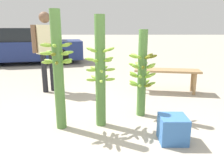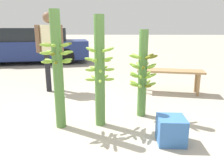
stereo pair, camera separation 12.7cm
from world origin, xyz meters
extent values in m
plane|color=#A89E8C|center=(0.00, 0.00, 0.00)|extent=(80.00, 80.00, 0.00)
cylinder|color=#4C7A38|center=(-0.57, 0.06, 0.79)|extent=(0.14, 0.14, 1.58)
ellipsoid|color=#5D6216|center=(-0.69, 0.12, 1.14)|extent=(0.16, 0.11, 0.06)
ellipsoid|color=#84B238|center=(-0.69, -0.02, 1.14)|extent=(0.15, 0.12, 0.06)
ellipsoid|color=#84B238|center=(-0.56, -0.08, 1.14)|extent=(0.05, 0.16, 0.06)
ellipsoid|color=#84B238|center=(-0.45, 0.00, 1.14)|extent=(0.16, 0.11, 0.06)
ellipsoid|color=#5D6216|center=(-0.45, 0.13, 1.14)|extent=(0.15, 0.12, 0.06)
ellipsoid|color=#84B238|center=(-0.58, 0.20, 1.14)|extent=(0.05, 0.16, 0.06)
ellipsoid|color=#84B238|center=(-0.44, 0.12, 1.04)|extent=(0.16, 0.10, 0.05)
ellipsoid|color=#5D6216|center=(-0.56, 0.20, 1.04)|extent=(0.06, 0.16, 0.05)
ellipsoid|color=#84B238|center=(-0.68, 0.14, 1.04)|extent=(0.15, 0.12, 0.05)
ellipsoid|color=#84B238|center=(-0.70, 0.00, 1.04)|extent=(0.16, 0.10, 0.05)
ellipsoid|color=#5D6216|center=(-0.58, -0.08, 1.04)|extent=(0.06, 0.16, 0.05)
ellipsoid|color=#84B238|center=(-0.46, -0.02, 1.04)|extent=(0.15, 0.12, 0.05)
ellipsoid|color=#5D6216|center=(-0.55, -0.08, 0.93)|extent=(0.06, 0.16, 0.05)
ellipsoid|color=#84B238|center=(-0.44, 0.01, 0.93)|extent=(0.16, 0.10, 0.05)
ellipsoid|color=#84B238|center=(-0.46, 0.14, 0.93)|extent=(0.15, 0.13, 0.05)
ellipsoid|color=#84B238|center=(-0.59, 0.20, 0.93)|extent=(0.06, 0.16, 0.05)
ellipsoid|color=#84B238|center=(-0.70, 0.11, 0.93)|extent=(0.16, 0.10, 0.05)
ellipsoid|color=#84B238|center=(-0.68, -0.03, 0.93)|extent=(0.15, 0.13, 0.05)
cylinder|color=#4C7A38|center=(-0.02, 0.15, 0.76)|extent=(0.14, 0.14, 1.52)
ellipsoid|color=#84B238|center=(0.11, 0.19, 1.07)|extent=(0.15, 0.08, 0.08)
ellipsoid|color=#84B238|center=(-0.02, 0.29, 1.07)|extent=(0.04, 0.15, 0.08)
ellipsoid|color=#84B238|center=(-0.15, 0.20, 1.07)|extent=(0.15, 0.09, 0.08)
ellipsoid|color=#84B238|center=(-0.10, 0.04, 1.07)|extent=(0.12, 0.14, 0.08)
ellipsoid|color=#84B238|center=(0.05, 0.04, 1.07)|extent=(0.12, 0.14, 0.08)
ellipsoid|color=#84B238|center=(-0.05, 0.28, 0.94)|extent=(0.07, 0.15, 0.06)
ellipsoid|color=#84B238|center=(-0.16, 0.16, 0.94)|extent=(0.15, 0.05, 0.06)
ellipsoid|color=#84B238|center=(-0.08, 0.03, 0.94)|extent=(0.09, 0.15, 0.06)
ellipsoid|color=#84B238|center=(0.08, 0.06, 0.94)|extent=(0.14, 0.13, 0.06)
ellipsoid|color=#84B238|center=(0.09, 0.22, 0.94)|extent=(0.15, 0.11, 0.06)
ellipsoid|color=#84B238|center=(-0.14, 0.09, 0.81)|extent=(0.15, 0.10, 0.06)
ellipsoid|color=#84B238|center=(0.00, 0.02, 0.81)|extent=(0.07, 0.15, 0.06)
ellipsoid|color=#84B238|center=(0.11, 0.13, 0.81)|extent=(0.15, 0.06, 0.06)
ellipsoid|color=#84B238|center=(0.04, 0.27, 0.81)|extent=(0.10, 0.15, 0.06)
ellipsoid|color=#84B238|center=(-0.12, 0.25, 0.81)|extent=(0.13, 0.13, 0.06)
ellipsoid|color=#84B238|center=(0.04, 0.27, 0.67)|extent=(0.11, 0.15, 0.06)
ellipsoid|color=#84B238|center=(-0.12, 0.25, 0.67)|extent=(0.13, 0.14, 0.06)
ellipsoid|color=#84B238|center=(-0.15, 0.09, 0.67)|extent=(0.15, 0.10, 0.06)
ellipsoid|color=#84B238|center=(-0.01, 0.02, 0.67)|extent=(0.06, 0.15, 0.06)
ellipsoid|color=#84B238|center=(0.11, 0.13, 0.67)|extent=(0.15, 0.07, 0.06)
cylinder|color=#4C7A38|center=(0.59, 0.51, 0.67)|extent=(0.13, 0.13, 1.33)
ellipsoid|color=#84B238|center=(0.60, 0.65, 0.94)|extent=(0.05, 0.17, 0.09)
ellipsoid|color=#84B238|center=(0.49, 0.60, 0.94)|extent=(0.15, 0.14, 0.09)
ellipsoid|color=#84B238|center=(0.46, 0.49, 0.94)|extent=(0.17, 0.07, 0.09)
ellipsoid|color=#84B238|center=(0.53, 0.39, 0.94)|extent=(0.12, 0.17, 0.09)
ellipsoid|color=#5D6216|center=(0.65, 0.38, 0.94)|extent=(0.11, 0.17, 0.09)
ellipsoid|color=#5D6216|center=(0.73, 0.48, 0.94)|extent=(0.17, 0.09, 0.09)
ellipsoid|color=#5D6216|center=(0.71, 0.59, 0.94)|extent=(0.16, 0.13, 0.09)
ellipsoid|color=#84B238|center=(0.66, 0.63, 0.80)|extent=(0.12, 0.17, 0.10)
ellipsoid|color=#84B238|center=(0.54, 0.64, 0.80)|extent=(0.11, 0.17, 0.10)
ellipsoid|color=#84B238|center=(0.46, 0.55, 0.80)|extent=(0.17, 0.09, 0.10)
ellipsoid|color=#84B238|center=(0.48, 0.43, 0.80)|extent=(0.16, 0.13, 0.10)
ellipsoid|color=#5D6216|center=(0.59, 0.37, 0.80)|extent=(0.05, 0.17, 0.10)
ellipsoid|color=#84B238|center=(0.70, 0.42, 0.80)|extent=(0.15, 0.14, 0.10)
ellipsoid|color=#84B238|center=(0.73, 0.54, 0.80)|extent=(0.17, 0.07, 0.10)
ellipsoid|color=#84B238|center=(0.67, 0.40, 0.65)|extent=(0.13, 0.16, 0.10)
ellipsoid|color=#84B238|center=(0.73, 0.50, 0.65)|extent=(0.17, 0.06, 0.10)
ellipsoid|color=#84B238|center=(0.69, 0.61, 0.65)|extent=(0.14, 0.15, 0.10)
ellipsoid|color=#84B238|center=(0.57, 0.65, 0.65)|extent=(0.07, 0.17, 0.10)
ellipsoid|color=#84B238|center=(0.48, 0.58, 0.65)|extent=(0.16, 0.12, 0.10)
ellipsoid|color=#84B238|center=(0.47, 0.46, 0.65)|extent=(0.17, 0.10, 0.10)
ellipsoid|color=#84B238|center=(0.55, 0.38, 0.65)|extent=(0.09, 0.17, 0.10)
ellipsoid|color=#84B238|center=(0.69, 0.61, 0.51)|extent=(0.14, 0.15, 0.09)
ellipsoid|color=#84B238|center=(0.57, 0.65, 0.51)|extent=(0.07, 0.17, 0.09)
ellipsoid|color=#84B238|center=(0.47, 0.58, 0.51)|extent=(0.16, 0.12, 0.09)
ellipsoid|color=#84B238|center=(0.47, 0.46, 0.51)|extent=(0.17, 0.10, 0.09)
ellipsoid|color=#84B238|center=(0.55, 0.38, 0.51)|extent=(0.09, 0.17, 0.09)
ellipsoid|color=#5D6216|center=(0.67, 0.40, 0.51)|extent=(0.13, 0.16, 0.09)
ellipsoid|color=#84B238|center=(0.73, 0.50, 0.51)|extent=(0.17, 0.06, 0.09)
cylinder|color=black|center=(-1.16, 1.90, 0.41)|extent=(0.16, 0.16, 0.83)
cylinder|color=black|center=(-1.30, 1.80, 0.41)|extent=(0.16, 0.16, 0.83)
cube|color=beige|center=(-1.23, 1.85, 1.12)|extent=(0.43, 0.38, 0.58)
cylinder|color=brown|center=(-1.04, 2.00, 1.13)|extent=(0.13, 0.13, 0.56)
cylinder|color=brown|center=(-1.43, 1.70, 1.13)|extent=(0.13, 0.13, 0.56)
sphere|color=brown|center=(-1.23, 1.85, 1.56)|extent=(0.22, 0.22, 0.22)
cube|color=#99754C|center=(1.30, 1.80, 0.47)|extent=(1.40, 0.58, 0.04)
cylinder|color=#99754C|center=(0.77, 2.02, 0.23)|extent=(0.06, 0.06, 0.45)
cylinder|color=#99754C|center=(1.88, 1.85, 0.23)|extent=(0.06, 0.06, 0.45)
cylinder|color=#99754C|center=(0.73, 1.75, 0.23)|extent=(0.06, 0.06, 0.45)
cylinder|color=#99754C|center=(1.84, 1.58, 0.23)|extent=(0.06, 0.06, 0.45)
cube|color=navy|center=(-3.30, 5.76, 0.51)|extent=(4.71, 2.66, 0.69)
cube|color=black|center=(-3.13, 5.80, 1.10)|extent=(2.74, 2.07, 0.48)
cylinder|color=black|center=(-4.81, 6.20, 0.30)|extent=(0.63, 0.33, 0.61)
cylinder|color=black|center=(-1.78, 5.33, 0.30)|extent=(0.63, 0.33, 0.61)
cylinder|color=black|center=(-2.13, 6.82, 0.30)|extent=(0.63, 0.33, 0.61)
cube|color=#386BB2|center=(0.87, -0.32, 0.16)|extent=(0.32, 0.32, 0.32)
camera|label=1|loc=(0.14, -2.75, 1.36)|focal=35.00mm
camera|label=2|loc=(0.26, -2.75, 1.36)|focal=35.00mm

